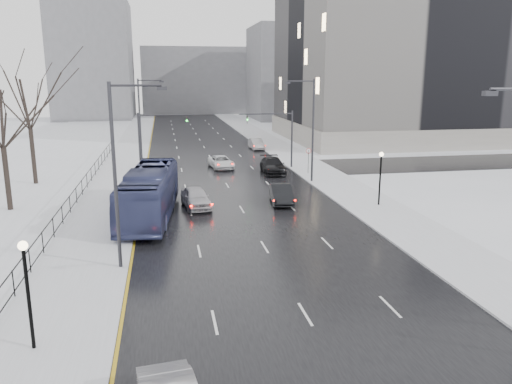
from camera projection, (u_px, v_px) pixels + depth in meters
road at (208, 154)px, 66.95m from camera, size 16.00×150.00×0.04m
cross_road at (218, 170)px, 55.46m from camera, size 130.00×10.00×0.04m
sidewalk_left at (128, 156)px, 65.07m from camera, size 5.00×150.00×0.16m
sidewalk_right at (284, 152)px, 68.80m from camera, size 5.00×150.00×0.16m
park_strip at (51, 158)px, 63.39m from camera, size 14.00×150.00×0.12m
tree_park_d at (11, 211)px, 38.90m from camera, size 8.75×8.75×12.50m
tree_park_e at (36, 184)px, 48.40m from camera, size 9.45×9.45×13.50m
iron_fence at (65, 210)px, 35.71m from camera, size 0.06×70.00×1.30m
streetlight_r_mid at (311, 126)px, 47.98m from camera, size 2.95×0.25×10.00m
streetlight_l_near at (119, 168)px, 25.93m from camera, size 2.95×0.25×10.00m
streetlight_l_far at (142, 118)px, 56.57m from camera, size 2.95×0.25×10.00m
lamppost_l at (27, 280)px, 18.37m from camera, size 0.36×0.36×4.28m
lamppost_r_mid at (381, 171)px, 39.51m from camera, size 0.36×0.36×4.28m
mast_signal_right at (283, 132)px, 55.83m from camera, size 6.10×0.33×6.50m
mast_signal_left at (149, 135)px, 53.23m from camera, size 6.10×0.33×6.50m
no_uturn_sign at (308, 153)px, 52.74m from camera, size 0.60×0.06×2.70m
civic_building at (413, 70)px, 82.12m from camera, size 41.00×31.00×24.80m
bldg_far_right at (301, 73)px, 122.11m from camera, size 24.00×20.00×22.00m
bldg_far_left at (93, 61)px, 122.13m from camera, size 18.00×22.00×28.00m
bldg_far_center at (196, 81)px, 142.24m from camera, size 30.00×18.00×18.00m
bus at (150, 193)px, 36.63m from camera, size 4.52×13.43×3.67m
sedan_center_near at (196, 197)px, 39.61m from camera, size 2.52×5.00×1.63m
sedan_right_near at (281, 194)px, 40.98m from camera, size 2.11×4.81×1.54m
sedan_right_cross at (221, 162)px, 56.69m from camera, size 2.88×5.25×1.39m
sedan_right_far at (273, 165)px, 53.78m from camera, size 2.57×5.76×1.64m
sedan_right_distant at (256, 144)px, 71.42m from camera, size 1.79×4.62×1.50m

